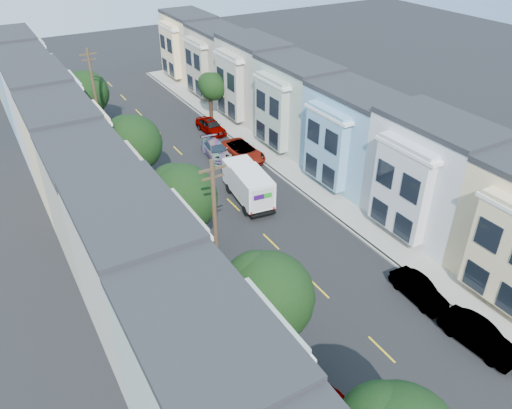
# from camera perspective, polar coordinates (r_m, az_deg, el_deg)

# --- Properties ---
(ground) EXTENTS (160.00, 160.00, 0.00)m
(ground) POSITION_cam_1_polar(r_m,az_deg,el_deg) (33.45, 7.19, -9.49)
(ground) COLOR black
(ground) RESTS_ON ground
(road_slab) EXTENTS (12.00, 70.00, 0.02)m
(road_slab) POSITION_cam_1_polar(r_m,az_deg,el_deg) (43.90, -4.45, 1.76)
(road_slab) COLOR black
(road_slab) RESTS_ON ground
(curb_left) EXTENTS (0.30, 70.00, 0.15)m
(curb_left) POSITION_cam_1_polar(r_m,az_deg,el_deg) (42.03, -11.86, -0.28)
(curb_left) COLOR gray
(curb_left) RESTS_ON ground
(curb_right) EXTENTS (0.30, 70.00, 0.15)m
(curb_right) POSITION_cam_1_polar(r_m,az_deg,el_deg) (46.42, 2.26, 3.71)
(curb_right) COLOR gray
(curb_right) RESTS_ON ground
(sidewalk_left) EXTENTS (2.60, 70.00, 0.15)m
(sidewalk_left) POSITION_cam_1_polar(r_m,az_deg,el_deg) (41.74, -13.53, -0.75)
(sidewalk_left) COLOR gray
(sidewalk_left) RESTS_ON ground
(sidewalk_right) EXTENTS (2.60, 70.00, 0.15)m
(sidewalk_right) POSITION_cam_1_polar(r_m,az_deg,el_deg) (47.05, 3.61, 4.08)
(sidewalk_right) COLOR gray
(sidewalk_right) RESTS_ON ground
(centerline) EXTENTS (0.12, 70.00, 0.01)m
(centerline) POSITION_cam_1_polar(r_m,az_deg,el_deg) (43.90, -4.45, 1.74)
(centerline) COLOR gold
(centerline) RESTS_ON ground
(townhouse_row_left) EXTENTS (5.00, 70.00, 8.50)m
(townhouse_row_left) POSITION_cam_1_polar(r_m,az_deg,el_deg) (41.15, -18.50, -2.26)
(townhouse_row_left) COLOR #7AA9CA
(townhouse_row_left) RESTS_ON ground
(townhouse_row_right) EXTENTS (5.00, 70.00, 8.50)m
(townhouse_row_right) POSITION_cam_1_polar(r_m,az_deg,el_deg) (49.09, 7.33, 5.02)
(townhouse_row_right) COLOR #7AA9CA
(townhouse_row_right) RESTS_ON ground
(tree_b) EXTENTS (4.66, 4.66, 7.34)m
(tree_b) POSITION_cam_1_polar(r_m,az_deg,el_deg) (25.14, 1.23, -10.63)
(tree_b) COLOR black
(tree_b) RESTS_ON ground
(tree_c) EXTENTS (4.70, 4.70, 7.38)m
(tree_c) POSITION_cam_1_polar(r_m,az_deg,el_deg) (33.04, -8.57, 0.59)
(tree_c) COLOR black
(tree_c) RESTS_ON ground
(tree_d) EXTENTS (4.70, 4.70, 7.26)m
(tree_d) POSITION_cam_1_polar(r_m,az_deg,el_deg) (41.67, -13.99, 6.70)
(tree_d) COLOR black
(tree_d) RESTS_ON ground
(tree_e) EXTENTS (4.59, 4.59, 6.85)m
(tree_e) POSITION_cam_1_polar(r_m,az_deg,el_deg) (55.65, -18.90, 11.93)
(tree_e) COLOR black
(tree_e) RESTS_ON ground
(tree_far_r) EXTENTS (3.10, 3.10, 5.33)m
(tree_far_r) POSITION_cam_1_polar(r_m,az_deg,el_deg) (57.33, -5.02, 13.22)
(tree_far_r) COLOR black
(tree_far_r) RESTS_ON ground
(utility_pole_near) EXTENTS (1.60, 0.26, 10.00)m
(utility_pole_near) POSITION_cam_1_polar(r_m,az_deg,el_deg) (28.95, -4.62, -3.76)
(utility_pole_near) COLOR #42301E
(utility_pole_near) RESTS_ON ground
(utility_pole_far) EXTENTS (1.60, 0.26, 10.00)m
(utility_pole_far) POSITION_cam_1_polar(r_m,az_deg,el_deg) (51.28, -17.80, 11.22)
(utility_pole_far) COLOR #42301E
(utility_pole_far) RESTS_ON ground
(fedex_truck) EXTENTS (2.35, 6.11, 2.93)m
(fedex_truck) POSITION_cam_1_polar(r_m,az_deg,el_deg) (41.30, -0.91, 2.38)
(fedex_truck) COLOR silver
(fedex_truck) RESTS_ON ground
(lead_sedan) EXTENTS (2.56, 4.93, 1.42)m
(lead_sedan) POSITION_cam_1_polar(r_m,az_deg,el_deg) (49.26, -4.56, 6.21)
(lead_sedan) COLOR black
(lead_sedan) RESTS_ON ground
(parked_left_c) EXTENTS (1.64, 4.08, 1.34)m
(parked_left_c) POSITION_cam_1_polar(r_m,az_deg,el_deg) (31.11, -0.48, -11.34)
(parked_left_c) COLOR silver
(parked_left_c) RESTS_ON ground
(parked_left_d) EXTENTS (2.31, 4.66, 1.35)m
(parked_left_d) POSITION_cam_1_polar(r_m,az_deg,el_deg) (39.03, -8.52, -1.59)
(parked_left_d) COLOR #5A0A1B
(parked_left_d) RESTS_ON ground
(parked_right_a) EXTENTS (1.93, 4.58, 1.49)m
(parked_right_a) POSITION_cam_1_polar(r_m,az_deg,el_deg) (31.78, 24.12, -13.57)
(parked_right_a) COLOR #363B41
(parked_right_a) RESTS_ON ground
(parked_right_b) EXTENTS (1.62, 4.13, 1.36)m
(parked_right_b) POSITION_cam_1_polar(r_m,az_deg,el_deg) (33.68, 18.09, -9.26)
(parked_right_b) COLOR silver
(parked_right_b) RESTS_ON ground
(parked_right_c) EXTENTS (2.79, 5.54, 1.51)m
(parked_right_c) POSITION_cam_1_polar(r_m,az_deg,el_deg) (48.80, -1.49, 6.10)
(parked_right_c) COLOR black
(parked_right_c) RESTS_ON ground
(parked_right_d) EXTENTS (2.08, 4.83, 1.53)m
(parked_right_d) POSITION_cam_1_polar(r_m,az_deg,el_deg) (54.67, -5.18, 8.93)
(parked_right_d) COLOR black
(parked_right_d) RESTS_ON ground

